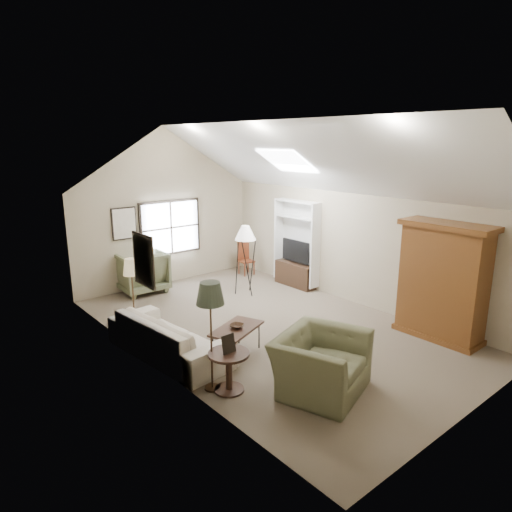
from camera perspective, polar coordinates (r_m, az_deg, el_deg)
room_shell at (r=8.53m, az=1.76°, el=11.34°), size 5.01×8.01×4.00m
window at (r=12.02m, az=-10.62°, el=3.51°), size 1.72×0.08×1.42m
skylight at (r=10.07m, az=3.93°, el=11.83°), size 0.80×1.20×0.52m
wall_art at (r=9.32m, az=-15.12°, el=1.91°), size 1.97×3.71×0.88m
armoire at (r=9.15m, az=22.32°, el=-2.97°), size 0.60×1.50×2.20m
tv_alcove at (r=11.56m, az=5.08°, el=1.75°), size 0.32×1.30×2.10m
media_console at (r=11.76m, az=4.92°, el=-2.31°), size 0.34×1.18×0.60m
tv_panel at (r=11.60m, az=4.98°, el=0.63°), size 0.05×0.90×0.55m
sofa at (r=8.14m, az=-10.82°, el=-9.79°), size 1.23×2.55×0.72m
armchair_near at (r=7.00m, az=8.07°, el=-13.15°), size 1.65×1.55×0.87m
armchair_far at (r=11.56m, az=-14.15°, el=-1.92°), size 1.13×1.16×1.01m
coffee_table at (r=8.05m, az=-2.42°, el=-10.61°), size 1.14×0.89×0.51m
bowl at (r=7.94m, az=-2.44°, el=-8.73°), size 0.31×0.31×0.06m
side_table at (r=6.99m, az=-3.39°, el=-14.23°), size 0.68×0.68×0.62m
side_chair at (r=12.65m, az=-1.21°, el=-0.26°), size 0.40×0.40×0.94m
tripod_lamp at (r=10.94m, az=-1.32°, el=-0.46°), size 0.65×0.65×1.73m
dark_lamp at (r=6.81m, az=-5.62°, el=-9.93°), size 0.45×0.45×1.72m
tan_lamp at (r=8.97m, az=-15.10°, el=-4.92°), size 0.34×0.34×1.54m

